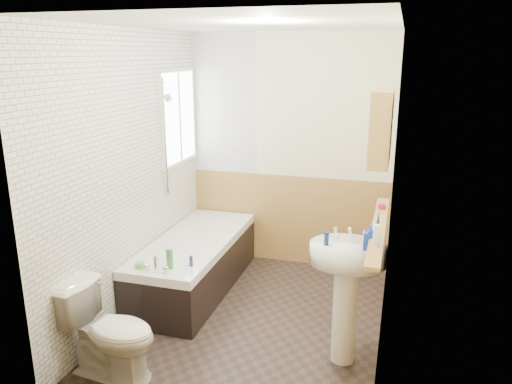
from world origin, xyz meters
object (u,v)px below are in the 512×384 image
bathtub (195,262)px  sink (346,279)px  medicine_cabinet (381,127)px  toilet (110,332)px  pine_shelf (379,228)px

bathtub → sink: sink is taller
bathtub → medicine_cabinet: (1.74, -0.71, 1.53)m
sink → toilet: bearing=-153.9°
toilet → sink: 1.76m
pine_shelf → medicine_cabinet: bearing=-106.8°
pine_shelf → medicine_cabinet: medicine_cabinet is taller
medicine_cabinet → toilet: bearing=-156.9°
pine_shelf → sink: bearing=-137.0°
sink → pine_shelf: 0.45m
toilet → medicine_cabinet: medicine_cabinet is taller
toilet → pine_shelf: pine_shelf is taller
bathtub → medicine_cabinet: 2.42m
bathtub → pine_shelf: pine_shelf is taller
medicine_cabinet → pine_shelf: bearing=73.2°
toilet → bathtub: bearing=4.3°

